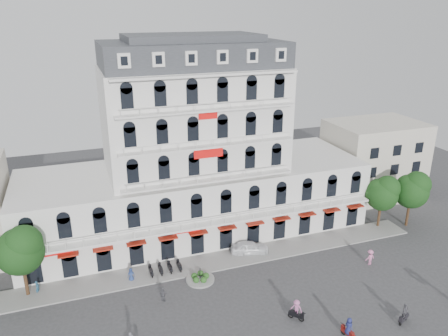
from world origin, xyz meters
TOP-DOWN VIEW (x-y plane):
  - ground at (0.00, 0.00)m, footprint 120.00×120.00m
  - sidewalk at (0.00, 9.00)m, footprint 53.00×4.00m
  - main_building at (0.00, 18.00)m, footprint 45.00×15.00m
  - flank_building_east at (30.00, 20.00)m, footprint 14.00×10.00m
  - traffic_island at (-3.00, 6.00)m, footprint 3.20×3.20m
  - parked_scooter_row at (-6.35, 8.80)m, footprint 4.40×1.80m
  - tree_west_inner at (-20.95, 9.48)m, footprint 4.76×4.76m
  - tree_east_inner at (24.05, 9.98)m, footprint 4.40×4.37m
  - tree_east_outer at (28.05, 8.98)m, footprint 4.65×4.65m
  - parked_car at (4.44, 9.50)m, footprint 5.00×3.00m
  - rider_east at (7.29, -7.22)m, footprint 0.72×1.69m
  - rider_northeast at (13.59, -7.24)m, footprint 1.60×0.93m
  - rider_center at (3.97, -3.38)m, footprint 1.26×1.35m
  - pedestrian_left at (-10.27, 8.47)m, footprint 0.85×0.61m
  - pedestrian_mid at (-7.65, 3.77)m, footprint 0.99×0.85m
  - pedestrian_right at (16.89, 2.40)m, footprint 1.31×0.83m
  - pedestrian_far at (-20.00, 9.50)m, footprint 0.55×0.65m

SIDE VIEW (x-z plane):
  - ground at x=0.00m, z-range 0.00..0.00m
  - parked_scooter_row at x=-6.35m, z-range -0.55..0.55m
  - sidewalk at x=0.00m, z-range 0.00..0.16m
  - traffic_island at x=-3.00m, z-range -0.54..1.06m
  - pedestrian_far at x=-20.00m, z-range 0.00..1.52m
  - parked_car at x=4.44m, z-range 0.00..1.59m
  - pedestrian_mid at x=-7.65m, z-range 0.00..1.60m
  - pedestrian_left at x=-10.27m, z-range 0.00..1.60m
  - pedestrian_right at x=16.89m, z-range 0.00..1.93m
  - rider_east at x=7.29m, z-range 0.00..2.21m
  - rider_northeast at x=13.59m, z-range 0.00..2.25m
  - rider_center at x=3.97m, z-range 0.07..2.33m
  - tree_east_inner at x=24.05m, z-range 1.43..9.00m
  - tree_east_outer at x=28.05m, z-range 1.52..9.58m
  - tree_west_inner at x=-20.95m, z-range 1.56..9.81m
  - flank_building_east at x=30.00m, z-range 0.00..12.00m
  - main_building at x=0.00m, z-range -2.94..22.86m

